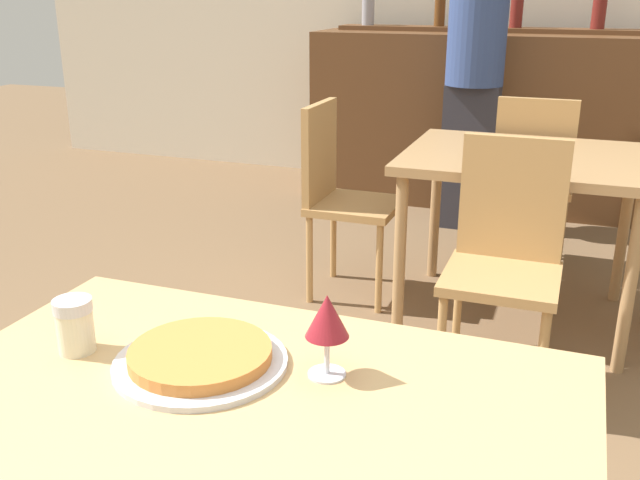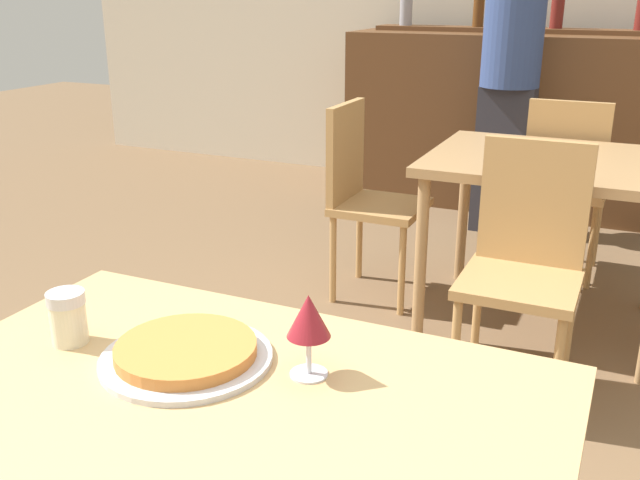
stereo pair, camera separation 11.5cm
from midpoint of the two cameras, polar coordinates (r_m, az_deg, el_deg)
The scene contains 11 objects.
dining_table_near at distance 1.31m, azimuth -8.63°, elevation -15.66°, with size 1.17×0.75×0.76m.
dining_table_far at distance 3.17m, azimuth 15.07°, elevation 5.15°, with size 1.01×0.85×0.76m.
bar_counter at distance 4.99m, azimuth 13.93°, elevation 9.15°, with size 2.60×0.56×1.14m.
bar_back_shelf at distance 5.06m, azimuth 14.87°, elevation 16.53°, with size 2.39×0.24×0.35m.
chair_far_side_front at distance 2.64m, azimuth 13.44°, elevation -0.75°, with size 0.40×0.40×0.92m.
chair_far_side_back at distance 3.77m, azimuth 15.83°, elevation 5.12°, with size 0.40×0.40×0.92m.
chair_far_side_left at distance 3.37m, azimuth 0.58°, elevation 4.21°, with size 0.40×0.40×0.92m.
pizza_tray at distance 1.37m, azimuth -11.95°, elevation -9.23°, with size 0.33×0.33×0.04m.
cheese_shaker at distance 1.47m, azimuth -21.18°, elevation -6.40°, with size 0.07×0.07×0.11m.
person_standing at distance 4.38m, azimuth 11.56°, elevation 13.71°, with size 0.34×0.34×1.84m.
wine_glass at distance 1.27m, azimuth -2.04°, elevation -6.33°, with size 0.08×0.08×0.16m.
Camera 1 is at (0.49, -0.95, 1.42)m, focal length 40.00 mm.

